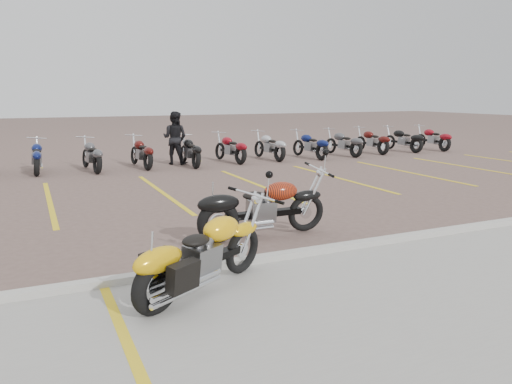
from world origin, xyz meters
The scene contains 8 objects.
ground centered at (0.00, 0.00, 0.00)m, with size 100.00×100.00×0.00m, color brown.
concrete_apron centered at (0.00, -4.50, 0.01)m, with size 60.00×5.00×0.01m, color #9E9B93.
curb centered at (0.00, -2.00, 0.06)m, with size 60.00×0.18×0.12m, color #ADAAA3.
parking_stripes centered at (0.00, 4.00, 0.00)m, with size 38.00×5.50×0.01m, color gold, non-canonical shape.
yellow_cruiser centered at (-1.22, -2.72, 0.47)m, with size 2.08×1.27×0.95m.
flame_cruiser centered at (0.55, -0.75, 0.49)m, with size 2.42×0.36×1.00m.
person_b centered at (1.75, 9.02, 0.95)m, with size 0.92×0.72×1.89m, color black.
bg_bike_row centered at (2.90, 8.68, 0.55)m, with size 22.19×2.03×1.10m.
Camera 1 is at (-3.05, -8.47, 2.50)m, focal length 35.00 mm.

